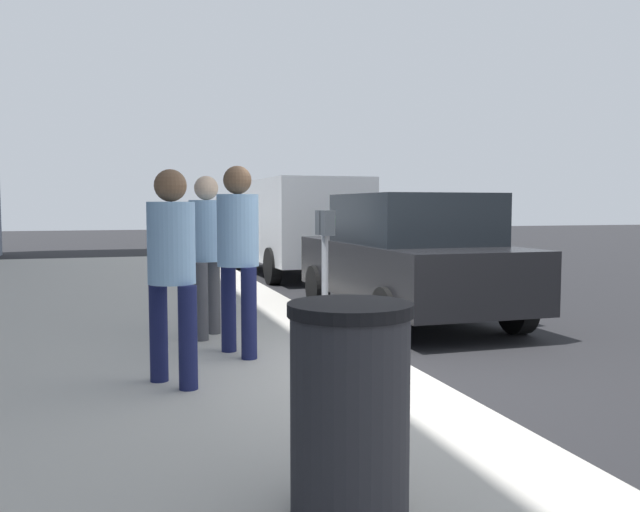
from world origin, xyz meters
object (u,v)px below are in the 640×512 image
parked_van_far (294,221)px  trash_bin (350,409)px  pedestrian_at_meter (238,243)px  parking_officer (207,242)px  pedestrian_bystander (172,259)px  parking_meter (325,248)px  parked_sedan_near (408,256)px

parked_van_far → trash_bin: (-11.97, 2.86, -0.60)m
pedestrian_at_meter → parking_officer: (0.99, 0.17, -0.04)m
pedestrian_at_meter → pedestrian_bystander: (-0.92, 0.70, -0.07)m
parking_meter → parked_van_far: parked_van_far is taller
parking_meter → trash_bin: 3.92m
parking_officer → parked_van_far: parked_van_far is taller
parked_van_far → pedestrian_bystander: bearing=159.7°
parking_meter → pedestrian_bystander: (-1.19, 1.66, 0.01)m
pedestrian_bystander → parking_officer: (1.92, -0.52, 0.03)m
parking_meter → pedestrian_at_meter: size_ratio=0.77×
pedestrian_bystander → parked_van_far: size_ratio=0.33×
pedestrian_at_meter → trash_bin: size_ratio=1.82×
parked_sedan_near → trash_bin: parked_sedan_near is taller
pedestrian_at_meter → parked_van_far: 8.94m
parked_sedan_near → parked_van_far: parked_van_far is taller
pedestrian_at_meter → parking_meter: bearing=-4.1°
parked_sedan_near → trash_bin: size_ratio=4.37×
parked_sedan_near → parked_van_far: size_ratio=0.84×
pedestrian_bystander → pedestrian_at_meter: bearing=19.8°
pedestrian_at_meter → parking_officer: 1.01m
parked_sedan_near → parking_officer: bearing=111.8°
pedestrian_at_meter → pedestrian_bystander: 1.16m
parking_officer → parked_sedan_near: parking_officer is taller
pedestrian_bystander → trash_bin: size_ratio=1.73×
parked_van_far → trash_bin: bearing=166.5°
pedestrian_at_meter → parked_sedan_near: bearing=18.5°
parking_meter → parked_sedan_near: 2.65m
parking_meter → parking_officer: size_ratio=0.79×
pedestrian_at_meter → parking_officer: bearing=80.4°
parking_officer → trash_bin: bearing=-60.9°
parked_van_far → trash_bin: 12.32m
parking_meter → pedestrian_at_meter: pedestrian_at_meter is taller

